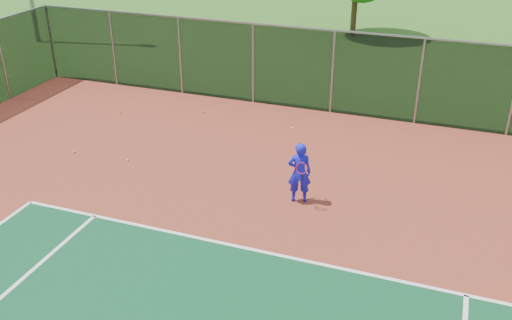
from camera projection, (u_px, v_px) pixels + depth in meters
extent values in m
cube|color=maroon|center=(361.00, 305.00, 11.54)|extent=(30.00, 20.00, 0.02)
cube|color=white|center=(466.00, 295.00, 11.77)|extent=(22.00, 0.10, 0.00)
cube|color=black|center=(419.00, 82.00, 19.26)|extent=(30.00, 0.04, 3.00)
cube|color=gray|center=(425.00, 38.00, 18.59)|extent=(30.00, 0.06, 0.06)
imported|color=#1617D7|center=(299.00, 173.00, 14.82)|extent=(0.71, 0.57, 1.69)
cylinder|color=black|center=(302.00, 177.00, 14.56)|extent=(0.03, 0.15, 0.27)
torus|color=#A51414|center=(302.00, 168.00, 14.34)|extent=(0.30, 0.13, 0.29)
sphere|color=yellow|center=(293.00, 128.00, 14.45)|extent=(0.07, 0.07, 0.07)
sphere|color=yellow|center=(120.00, 112.00, 20.71)|extent=(0.07, 0.07, 0.07)
sphere|color=yellow|center=(128.00, 160.00, 17.26)|extent=(0.07, 0.07, 0.07)
sphere|color=yellow|center=(203.00, 111.00, 20.80)|extent=(0.07, 0.07, 0.07)
sphere|color=yellow|center=(74.00, 152.00, 17.79)|extent=(0.07, 0.07, 0.07)
cylinder|color=#3A2415|center=(354.00, 14.00, 30.22)|extent=(0.30, 0.30, 2.37)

